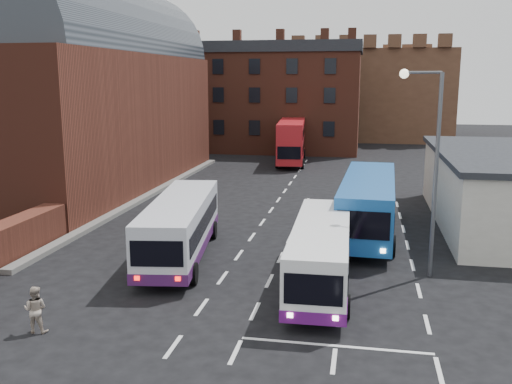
% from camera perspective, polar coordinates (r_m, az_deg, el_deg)
% --- Properties ---
extents(ground, '(180.00, 180.00, 0.00)m').
position_cam_1_polar(ground, '(22.14, -4.89, -10.62)').
color(ground, black).
extents(railway_station, '(12.00, 28.00, 16.00)m').
position_cam_1_polar(railway_station, '(45.92, -16.96, 10.05)').
color(railway_station, '#602B1E').
rests_on(railway_station, ground).
extents(brick_terrace, '(22.00, 10.00, 11.00)m').
position_cam_1_polar(brick_terrace, '(66.84, 0.68, 8.94)').
color(brick_terrace, brown).
rests_on(brick_terrace, ground).
extents(castle_keep, '(22.00, 22.00, 12.00)m').
position_cam_1_polar(castle_keep, '(85.80, 11.10, 9.58)').
color(castle_keep, brown).
rests_on(castle_keep, ground).
extents(bus_white_outbound, '(3.71, 10.37, 2.77)m').
position_cam_1_polar(bus_white_outbound, '(26.76, -7.57, -3.12)').
color(bus_white_outbound, silver).
rests_on(bus_white_outbound, ground).
extents(bus_white_inbound, '(2.54, 9.50, 2.58)m').
position_cam_1_polar(bus_white_inbound, '(23.03, 6.53, -5.77)').
color(bus_white_inbound, white).
rests_on(bus_white_inbound, ground).
extents(bus_blue, '(3.26, 11.55, 3.12)m').
position_cam_1_polar(bus_blue, '(30.86, 11.16, -0.90)').
color(bus_blue, '#1956A3').
rests_on(bus_blue, ground).
extents(bus_red_double, '(3.32, 10.61, 4.18)m').
position_cam_1_polar(bus_red_double, '(56.23, 3.56, 5.12)').
color(bus_red_double, red).
rests_on(bus_red_double, ground).
extents(street_lamp, '(1.71, 0.65, 8.63)m').
position_cam_1_polar(street_lamp, '(24.44, 16.96, 3.65)').
color(street_lamp, '#585B60').
rests_on(street_lamp, ground).
extents(pedestrian_beige, '(0.83, 0.68, 1.58)m').
position_cam_1_polar(pedestrian_beige, '(20.46, -21.20, -10.89)').
color(pedestrian_beige, '#AF9D8B').
rests_on(pedestrian_beige, ground).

